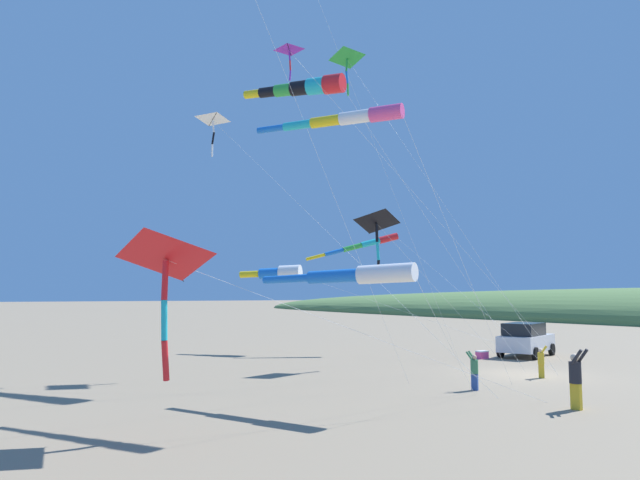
% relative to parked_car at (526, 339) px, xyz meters
% --- Properties ---
extents(ground_plane, '(600.00, 600.00, 0.00)m').
position_rel_parked_car_xyz_m(ground_plane, '(6.12, 4.50, -0.95)').
color(ground_plane, gray).
extents(parked_car, '(4.67, 3.13, 1.85)m').
position_rel_parked_car_xyz_m(parked_car, '(0.00, 0.00, 0.00)').
color(parked_car, silver).
rests_on(parked_car, ground_plane).
extents(cooler_box, '(0.62, 0.42, 0.42)m').
position_rel_parked_car_xyz_m(cooler_box, '(2.87, -0.62, -0.74)').
color(cooler_box, '#EF4C93').
rests_on(cooler_box, ground_plane).
extents(person_adult_flyer, '(0.43, 0.54, 1.81)m').
position_rel_parked_car_xyz_m(person_adult_flyer, '(11.24, 10.23, 0.03)').
color(person_adult_flyer, gold).
rests_on(person_adult_flyer, ground_plane).
extents(person_child_green_jacket, '(0.46, 0.47, 1.32)m').
position_rel_parked_car_xyz_m(person_child_green_jacket, '(6.44, 5.59, -0.23)').
color(person_child_green_jacket, gold).
rests_on(person_child_green_jacket, ground_plane).
extents(person_child_grey_jacket, '(0.42, 0.48, 1.38)m').
position_rel_parked_car_xyz_m(person_child_grey_jacket, '(11.07, 6.16, -0.20)').
color(person_child_grey_jacket, '#335199').
rests_on(person_child_grey_jacket, ground_plane).
extents(kite_delta_white_trailing, '(12.66, 3.72, 4.98)m').
position_rel_parked_car_xyz_m(kite_delta_white_trailing, '(22.51, 6.58, 3.36)').
color(kite_delta_white_trailing, red).
rests_on(kite_delta_white_trailing, ground_plane).
extents(kite_delta_purple_drifting, '(15.26, 2.70, 13.67)m').
position_rel_parked_car_xyz_m(kite_delta_purple_drifting, '(15.55, 0.80, 12.42)').
color(kite_delta_purple_drifting, purple).
rests_on(kite_delta_purple_drifting, ground_plane).
extents(kite_windsock_magenta_far_left, '(11.42, 13.30, 5.19)m').
position_rel_parked_car_xyz_m(kite_windsock_magenta_far_left, '(10.22, -9.67, 3.75)').
color(kite_windsock_magenta_far_left, white).
rests_on(kite_windsock_magenta_far_left, ground_plane).
extents(kite_windsock_orange_high_right, '(10.21, 7.66, 13.01)m').
position_rel_parked_car_xyz_m(kite_windsock_orange_high_right, '(14.03, -0.58, 11.69)').
color(kite_windsock_orange_high_right, red).
rests_on(kite_windsock_orange_high_right, ground_plane).
extents(kite_delta_red_high_left, '(6.20, 11.70, 11.65)m').
position_rel_parked_car_xyz_m(kite_delta_red_high_left, '(17.21, -3.45, 10.39)').
color(kite_delta_red_high_left, white).
rests_on(kite_delta_red_high_left, ground_plane).
extents(kite_delta_blue_topmost, '(8.29, 1.99, 7.49)m').
position_rel_parked_car_xyz_m(kite_delta_blue_topmost, '(9.66, -1.08, 5.95)').
color(kite_delta_blue_topmost, black).
rests_on(kite_delta_blue_topmost, ground_plane).
extents(kite_delta_rainbow_low_near, '(5.95, 8.77, 15.95)m').
position_rel_parked_car_xyz_m(kite_delta_rainbow_low_near, '(10.31, -2.46, 14.52)').
color(kite_delta_rainbow_low_near, green).
rests_on(kite_delta_rainbow_low_near, ground_plane).
extents(kite_windsock_long_streamer_left, '(9.59, 4.56, 9.17)m').
position_rel_parked_car_xyz_m(kite_windsock_long_streamer_left, '(16.77, 6.30, 7.98)').
color(kite_windsock_long_streamer_left, '#EF4C93').
rests_on(kite_windsock_long_streamer_left, ground_plane).
extents(kite_windsock_checkered_midright, '(6.44, 5.05, 4.33)m').
position_rel_parked_car_xyz_m(kite_windsock_checkered_midright, '(16.60, 6.59, 3.04)').
color(kite_windsock_checkered_midright, white).
rests_on(kite_windsock_checkered_midright, ground_plane).
extents(kite_windsock_long_streamer_right, '(5.77, 12.15, 7.17)m').
position_rel_parked_car_xyz_m(kite_windsock_long_streamer_right, '(5.99, -6.65, 5.48)').
color(kite_windsock_long_streamer_right, red).
rests_on(kite_windsock_long_streamer_right, ground_plane).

